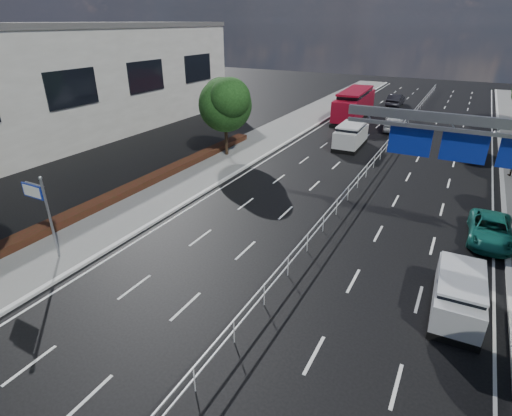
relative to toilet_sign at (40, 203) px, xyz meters
The scene contains 16 objects.
ground 11.34m from the toilet_sign, ahead, with size 160.00×160.00×0.00m, color black.
sidewalk_near 2.93m from the toilet_sign, behind, with size 5.00×140.00×0.14m, color slate.
kerb_near 3.48m from the toilet_sign, ahead, with size 0.25×140.00×0.15m, color silver.
median_fence 25.14m from the toilet_sign, 64.04° to the left, with size 0.05×85.00×1.02m.
hedge_near 6.10m from the toilet_sign, 115.13° to the left, with size 1.00×36.00×0.44m, color black.
toilet_sign is the anchor object (origin of this frame).
overhead_gantry 20.52m from the toilet_sign, 29.60° to the left, with size 10.24×0.38×7.45m.
near_building 26.29m from the toilet_sign, 136.62° to the left, with size 12.00×38.00×10.00m, color #BAB5A7.
near_tree_back 18.07m from the toilet_sign, 93.14° to the left, with size 4.84×4.51×6.69m.
white_minivan 26.77m from the toilet_sign, 73.35° to the left, with size 2.24×4.98×2.14m.
red_bus 37.79m from the toilet_sign, 82.97° to the left, with size 3.17×11.34×3.36m.
near_car_silver 35.40m from the toilet_sign, 73.64° to the left, with size 1.94×4.82×1.64m, color #B7BABF.
near_car_dark 48.52m from the toilet_sign, 81.04° to the left, with size 1.69×4.85×1.60m, color black.
silver_minivan 18.67m from the toilet_sign, 15.11° to the left, with size 1.94×4.28×1.75m.
parked_car_teal 22.67m from the toilet_sign, 32.15° to the left, with size 2.09×4.53×1.26m, color #17685D.
parked_car_dark 32.99m from the toilet_sign, 57.51° to the left, with size 1.89×4.64×1.35m, color black.
Camera 1 is at (5.92, -10.21, 10.65)m, focal length 28.00 mm.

